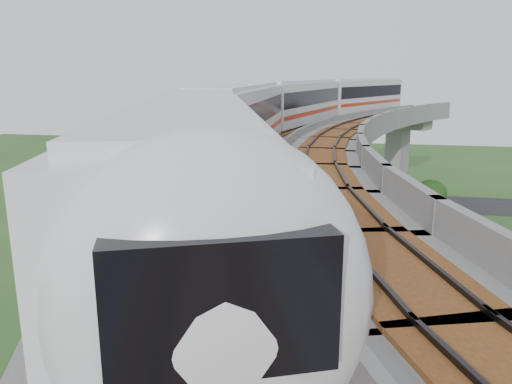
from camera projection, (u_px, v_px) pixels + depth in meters
ground at (281, 315)px, 31.00m from camera, size 160.00×160.00×0.00m
asphalt_road at (316, 198)px, 59.65m from camera, size 60.00×8.00×0.03m
viaduct at (351, 174)px, 28.18m from camera, size 19.58×73.98×11.40m
metro_train at (303, 109)px, 33.04m from camera, size 13.14×61.08×3.64m
fence at (447, 318)px, 29.04m from camera, size 3.87×38.73×1.50m
tree_0 at (431, 193)px, 50.64m from camera, size 3.18×3.18×4.08m
tree_1 at (393, 229)px, 41.17m from camera, size 2.23×2.23×3.03m
tree_2 at (392, 259)px, 33.16m from camera, size 2.79×2.79×3.80m
tree_3 at (390, 330)px, 24.54m from camera, size 2.08×2.08×3.23m
car_dark at (447, 306)px, 30.71m from camera, size 4.31×2.09×1.21m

